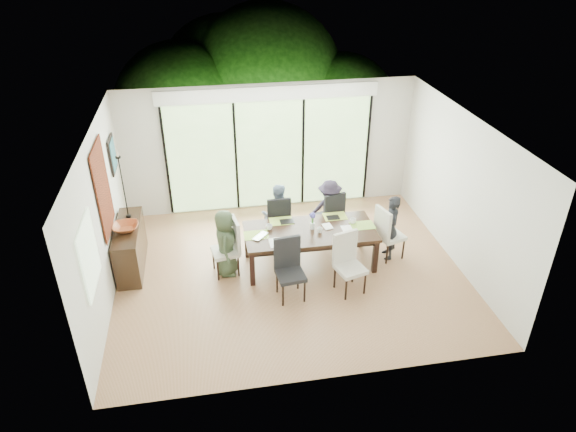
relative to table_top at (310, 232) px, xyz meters
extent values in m
cube|color=brown|center=(-0.38, -0.18, -0.69)|extent=(6.00, 5.00, 0.01)
cube|color=white|center=(-0.38, -0.18, 2.02)|extent=(6.00, 5.00, 0.01)
cube|color=beige|center=(-0.38, 2.33, 0.66)|extent=(6.00, 0.02, 2.70)
cube|color=silver|center=(-0.38, -2.69, 0.66)|extent=(6.00, 0.02, 2.70)
cube|color=white|center=(-3.39, -0.18, 0.66)|extent=(0.02, 5.00, 2.70)
cube|color=beige|center=(2.63, -0.18, 0.66)|extent=(0.02, 5.00, 2.70)
cube|color=#598C3F|center=(-0.38, 2.29, 0.51)|extent=(4.20, 0.02, 2.30)
cube|color=white|center=(-0.38, 2.28, 1.81)|extent=(4.40, 0.06, 0.28)
cube|color=black|center=(-2.48, 2.28, 0.51)|extent=(0.05, 0.04, 2.30)
cube|color=black|center=(-1.08, 2.28, 0.51)|extent=(0.05, 0.04, 2.30)
cube|color=black|center=(0.32, 2.28, 0.51)|extent=(0.05, 0.04, 2.30)
cube|color=black|center=(1.72, 2.28, 0.51)|extent=(0.05, 0.04, 2.30)
cube|color=#8CAD7F|center=(-3.35, -1.38, 0.81)|extent=(0.02, 0.90, 1.00)
cube|color=brown|center=(-0.38, 3.22, -0.74)|extent=(6.00, 1.80, 0.10)
cube|color=brown|center=(-0.38, 4.02, -0.14)|extent=(6.00, 0.08, 0.06)
sphere|color=#14380F|center=(-2.18, 5.02, 0.75)|extent=(3.20, 3.20, 3.20)
sphere|color=#14380F|center=(0.02, 5.62, 1.11)|extent=(4.00, 4.00, 4.00)
sphere|color=#14380F|center=(1.82, 4.82, 0.57)|extent=(2.80, 2.80, 2.80)
sphere|color=#14380F|center=(-0.98, 6.32, 0.93)|extent=(3.60, 3.60, 3.60)
cube|color=black|center=(0.00, 0.00, 0.00)|extent=(2.29, 1.05, 0.06)
cube|color=black|center=(0.00, 0.00, -0.09)|extent=(2.10, 0.86, 0.10)
cube|color=black|center=(-1.08, -0.43, -0.36)|extent=(0.09, 0.09, 0.66)
cube|color=black|center=(1.08, -0.43, -0.36)|extent=(0.09, 0.09, 0.66)
cube|color=black|center=(-1.08, 0.43, -0.36)|extent=(0.09, 0.09, 0.66)
cube|color=black|center=(1.08, 0.43, -0.36)|extent=(0.09, 0.09, 0.66)
imported|color=#394A31|center=(-1.48, 0.00, -0.07)|extent=(0.45, 0.63, 1.23)
imported|color=black|center=(1.48, 0.00, -0.07)|extent=(0.40, 0.60, 1.23)
imported|color=#738BA7|center=(-0.45, 0.83, -0.07)|extent=(0.58, 0.37, 1.23)
imported|color=#241D2B|center=(0.55, 0.83, -0.07)|extent=(0.64, 0.47, 1.23)
cube|color=#8BB03F|center=(-0.95, 0.00, 0.03)|extent=(0.42, 0.31, 0.01)
cube|color=#83B03E|center=(0.95, 0.00, 0.03)|extent=(0.42, 0.31, 0.01)
cube|color=#A3C747|center=(-0.45, 0.40, 0.03)|extent=(0.42, 0.31, 0.01)
cube|color=#A5BD43|center=(0.55, 0.40, 0.03)|extent=(0.42, 0.31, 0.01)
cube|color=white|center=(-0.55, -0.30, 0.03)|extent=(0.42, 0.31, 0.01)
cube|color=black|center=(-0.35, 0.35, 0.04)|extent=(0.25, 0.17, 0.01)
cube|color=black|center=(0.50, 0.35, 0.04)|extent=(0.23, 0.16, 0.01)
cube|color=white|center=(0.70, -0.05, 0.03)|extent=(0.29, 0.21, 0.00)
cube|color=white|center=(-0.55, -0.30, 0.05)|extent=(0.25, 0.25, 0.02)
cube|color=orange|center=(-0.55, -0.30, 0.06)|extent=(0.19, 0.19, 0.01)
cylinder|color=silver|center=(0.05, 0.05, 0.09)|extent=(0.08, 0.08, 0.11)
cylinder|color=#337226|center=(0.05, 0.05, 0.20)|extent=(0.04, 0.04, 0.15)
sphere|color=#514DC2|center=(0.05, 0.05, 0.30)|extent=(0.10, 0.10, 0.10)
imported|color=silver|center=(-0.85, -0.10, 0.04)|extent=(0.36, 0.37, 0.02)
imported|color=white|center=(-0.70, 0.15, 0.07)|extent=(0.17, 0.17, 0.09)
imported|color=white|center=(0.15, -0.10, 0.07)|extent=(0.11, 0.11, 0.09)
imported|color=white|center=(0.80, 0.10, 0.07)|extent=(0.16, 0.16, 0.09)
imported|color=white|center=(0.25, 0.05, 0.04)|extent=(0.18, 0.23, 0.02)
cube|color=black|center=(-3.14, 0.48, -0.28)|extent=(0.41, 1.46, 0.82)
imported|color=#944220|center=(-3.14, 0.38, 0.19)|extent=(0.43, 0.43, 0.11)
cylinder|color=black|center=(-3.14, 0.83, 0.15)|extent=(0.09, 0.09, 0.04)
cylinder|color=black|center=(-3.14, 0.83, 0.72)|extent=(0.02, 0.02, 1.14)
cylinder|color=black|center=(-3.14, 0.83, 1.29)|extent=(0.09, 0.09, 0.03)
cylinder|color=silver|center=(-3.14, 0.83, 1.34)|extent=(0.03, 0.03, 0.09)
cube|color=maroon|center=(-3.35, 0.22, 1.01)|extent=(0.02, 1.00, 1.50)
cube|color=black|center=(-3.35, 1.52, 1.06)|extent=(0.03, 0.55, 0.65)
cube|color=#1A4753|center=(-3.33, 1.52, 1.06)|extent=(0.01, 0.45, 0.55)
camera|label=1|loc=(-1.69, -7.47, 4.70)|focal=32.00mm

